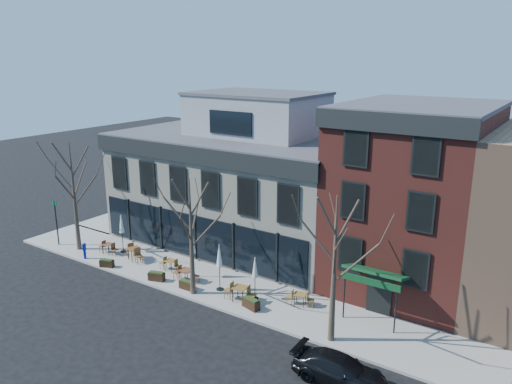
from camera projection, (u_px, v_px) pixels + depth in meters
The scene contains 25 objects.
ground at pixel (197, 262), 34.45m from camera, with size 120.00×120.00×0.00m, color black.
sidewalk_front at pixel (215, 284), 30.97m from camera, with size 33.50×4.70×0.15m, color gray.
sidewalk_side at pixel (145, 212), 45.27m from camera, with size 4.50×12.00×0.15m, color gray.
corner_building at pixel (240, 181), 37.21m from camera, with size 18.39×10.39×11.10m.
red_brick_building at pixel (414, 196), 29.97m from camera, with size 8.20×11.78×11.18m.
tree_corner at pixel (74, 195), 35.30m from camera, with size 3.93×3.98×7.92m.
tree_mid at pixel (191, 236), 28.70m from camera, with size 3.50×3.55×7.04m.
tree_right at pixel (334, 268), 23.81m from camera, with size 3.72×3.77×7.48m.
sign_pole at pixel (56, 220), 36.73m from camera, with size 0.50×0.10×3.40m.
parked_sedan at pixel (340, 370), 21.70m from camera, with size 1.73×4.27×1.24m, color black.
call_box at pixel (84, 250), 34.52m from camera, with size 0.25×0.24×1.20m.
cafe_set_0 at pixel (109, 248), 35.42m from camera, with size 1.70×0.72×0.89m.
cafe_set_1 at pixel (134, 252), 34.35m from camera, with size 2.04×1.13×1.05m.
cafe_set_2 at pixel (171, 264), 32.66m from camera, with size 1.68×0.73×0.87m.
cafe_set_3 at pixel (186, 274), 31.13m from camera, with size 1.83×0.81×0.94m.
cafe_set_4 at pixel (240, 292), 28.60m from camera, with size 2.04×0.91×1.05m.
cafe_set_5 at pixel (300, 298), 28.14m from camera, with size 1.68×0.81×0.86m.
umbrella_0 at pixel (122, 226), 35.36m from camera, with size 0.45×0.45×2.80m.
umbrella_2 at pixel (193, 245), 31.29m from camera, with size 0.49×0.49×3.07m.
umbrella_3 at pixel (219, 258), 29.56m from camera, with size 0.46×0.46×2.89m.
umbrella_4 at pixel (255, 270), 28.50m from camera, with size 0.42×0.42×2.61m.
planter_0 at pixel (107, 263), 33.28m from camera, with size 1.01×0.68×0.53m.
planter_1 at pixel (157, 276), 31.26m from camera, with size 1.11×0.70×0.58m.
planter_2 at pixel (187, 285), 30.13m from camera, with size 0.99×0.41×0.55m.
planter_3 at pixel (251, 303), 27.83m from camera, with size 1.16×0.69×0.61m.
Camera 1 is at (21.13, -24.25, 13.89)m, focal length 35.00 mm.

